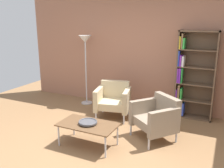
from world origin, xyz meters
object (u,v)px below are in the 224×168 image
coffee_table_low (88,126)px  armchair_corner_red (113,99)px  bookshelf_tall (192,76)px  decorative_bowl (88,122)px  armchair_near_window (157,117)px  floor_lamp_torchiere (85,47)px

coffee_table_low → armchair_corner_red: bearing=96.7°
bookshelf_tall → decorative_bowl: (-1.36, -2.10, -0.49)m
coffee_table_low → armchair_near_window: (0.98, 0.78, 0.05)m
armchair_corner_red → armchair_near_window: 1.27m
coffee_table_low → armchair_corner_red: armchair_corner_red is taller
decorative_bowl → armchair_near_window: armchair_near_window is taller
floor_lamp_torchiere → decorative_bowl: bearing=-58.2°
bookshelf_tall → armchair_corner_red: (-1.52, -0.75, -0.51)m
coffee_table_low → floor_lamp_torchiere: size_ratio=0.57×
armchair_corner_red → floor_lamp_torchiere: (-1.01, 0.54, 1.03)m
bookshelf_tall → decorative_bowl: bookshelf_tall is taller
decorative_bowl → coffee_table_low: bearing=-90.0°
armchair_near_window → floor_lamp_torchiere: floor_lamp_torchiere is taller
coffee_table_low → decorative_bowl: decorative_bowl is taller
coffee_table_low → decorative_bowl: (0.00, 0.00, 0.07)m
bookshelf_tall → decorative_bowl: size_ratio=5.94×
armchair_corner_red → floor_lamp_torchiere: floor_lamp_torchiere is taller
armchair_near_window → armchair_corner_red: bearing=-168.3°
armchair_corner_red → floor_lamp_torchiere: size_ratio=0.48×
decorative_bowl → floor_lamp_torchiere: floor_lamp_torchiere is taller
bookshelf_tall → floor_lamp_torchiere: size_ratio=1.09×
decorative_bowl → armchair_corner_red: size_ratio=0.38×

